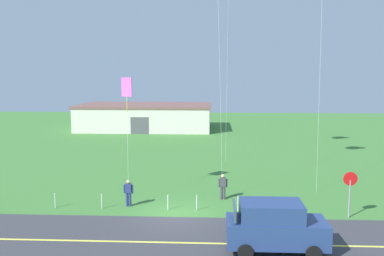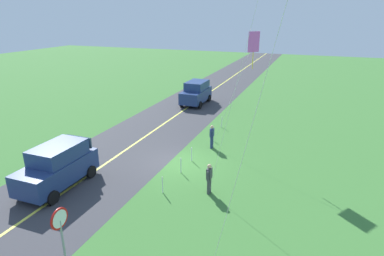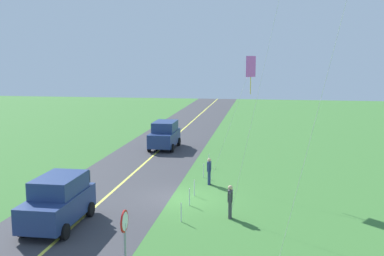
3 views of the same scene
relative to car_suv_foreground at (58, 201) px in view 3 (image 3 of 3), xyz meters
name	(u,v)px [view 3 (image 3 of 3)]	position (x,y,z in m)	size (l,w,h in m)	color
ground_plane	(180,199)	(-4.82, 4.67, -1.20)	(120.00, 120.00, 0.10)	#3D7533
asphalt_road	(109,195)	(-4.82, 0.67, -1.15)	(120.00, 7.00, 0.00)	#38383D
road_centre_stripe	(109,194)	(-4.82, 0.67, -1.15)	(120.00, 0.16, 0.00)	#E5E04C
car_suv_foreground	(58,201)	(0.00, 0.00, 0.00)	(4.40, 2.12, 2.24)	navy
car_parked_west_far	(165,135)	(-18.07, 0.93, 0.00)	(4.40, 2.12, 2.24)	navy
stop_sign	(125,232)	(4.72, 4.57, 0.65)	(0.76, 0.08, 2.56)	gray
person_adult_near	(230,200)	(-2.11, 7.56, -0.29)	(0.58, 0.22, 1.60)	#3F3F47
person_adult_companion	(209,170)	(-7.74, 5.89, -0.29)	(0.58, 0.22, 1.60)	navy
kite_blue_mid	(250,69)	(-8.20, 8.20, 5.71)	(0.86, 2.61, 7.60)	silver
fence_post_0	(209,161)	(-11.99, 5.37, -0.70)	(0.05, 0.05, 0.90)	silver
fence_post_1	(204,171)	(-9.21, 5.37, -0.70)	(0.05, 0.05, 0.90)	silver
fence_post_2	(194,188)	(-5.33, 5.37, -0.70)	(0.05, 0.05, 0.90)	silver
fence_post_3	(189,197)	(-3.66, 5.37, -0.70)	(0.05, 0.05, 0.90)	silver
fence_post_4	(181,212)	(-1.29, 5.37, -0.70)	(0.05, 0.05, 0.90)	silver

